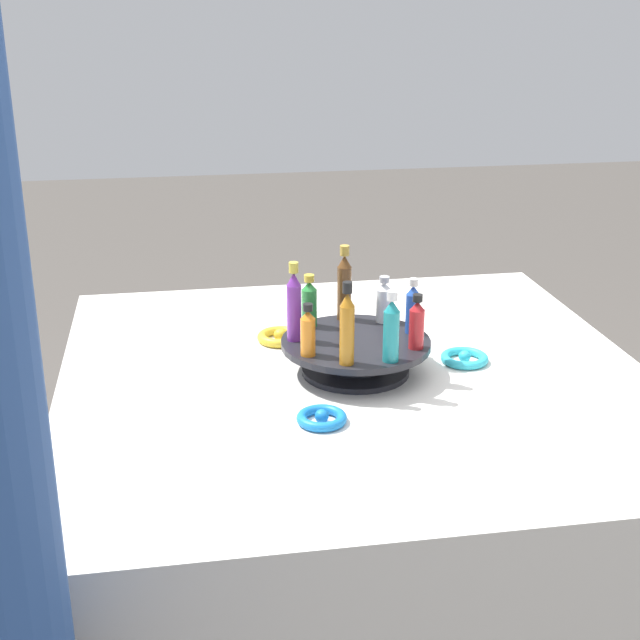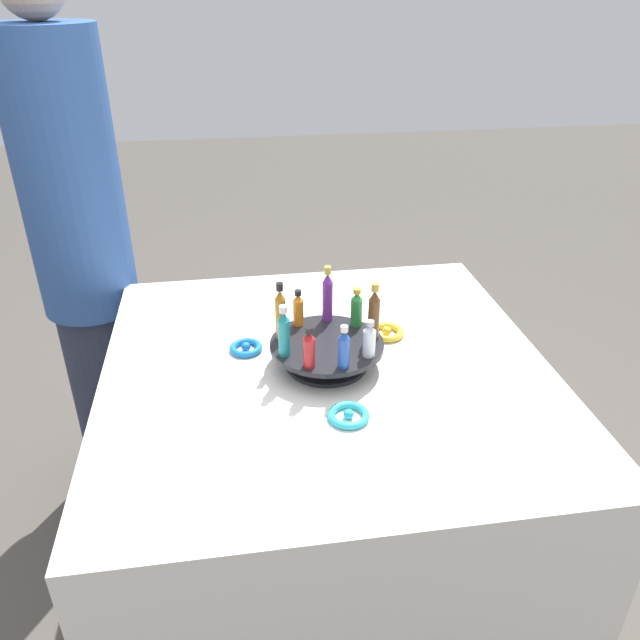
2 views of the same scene
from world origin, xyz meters
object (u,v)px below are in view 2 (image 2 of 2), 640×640
bottle_orange (298,309)px  ribbon_bow_blue (246,348)px  display_stand (327,351)px  bottle_red (309,349)px  bottle_teal (284,333)px  bottle_blue (344,348)px  ribbon_bow_teal (349,415)px  person_figure (86,263)px  bottle_clear (369,340)px  ribbon_bow_gold (387,332)px  bottle_brown (374,314)px  bottle_green (357,309)px  bottle_purple (328,296)px  bottle_amber (280,313)px

bottle_orange → ribbon_bow_blue: (-0.13, -0.00, -0.10)m
display_stand → bottle_red: 0.13m
bottle_teal → bottle_blue: (0.12, -0.07, -0.01)m
ribbon_bow_teal → person_figure: 1.04m
bottle_clear → ribbon_bow_gold: (0.09, 0.19, -0.10)m
bottle_brown → ribbon_bow_gold: 0.18m
display_stand → bottle_clear: 0.13m
bottle_blue → bottle_brown: bearing=50.0°
bottle_green → bottle_brown: bearing=-70.0°
bottle_red → ribbon_bow_gold: bearing=42.4°
bottle_brown → ribbon_bow_teal: 0.26m
bottle_orange → bottle_teal: bearing=-110.0°
bottle_purple → bottle_green: bearing=-30.0°
person_figure → ribbon_bow_gold: bearing=12.4°
ribbon_bow_gold → ribbon_bow_teal: size_ratio=1.01×
bottle_teal → ribbon_bow_gold: (0.28, 0.15, -0.11)m
bottle_purple → ribbon_bow_blue: size_ratio=1.77×
bottle_purple → ribbon_bow_gold: 0.20m
bottle_purple → bottle_blue: bearing=-90.0°
bottle_clear → bottle_amber: size_ratio=0.62×
bottle_blue → bottle_orange: bearing=110.0°
display_stand → bottle_blue: bottle_blue is taller
bottle_brown → bottle_purple: size_ratio=1.00×
ribbon_bow_gold → person_figure: (-0.82, 0.47, 0.05)m
bottle_clear → bottle_amber: bearing=150.0°
bottle_blue → bottle_clear: size_ratio=1.16×
bottle_teal → bottle_orange: size_ratio=1.34×
bottle_red → person_figure: 0.91m
bottle_clear → ribbon_bow_gold: 0.23m
bottle_clear → display_stand: bearing=140.0°
bottle_blue → ribbon_bow_teal: bottle_blue is taller
bottle_clear → ribbon_bow_gold: bearing=63.9°
bottle_red → bottle_orange: 0.19m
bottle_red → ribbon_bow_blue: (-0.13, 0.19, -0.10)m
bottle_green → ribbon_bow_blue: 0.29m
bottle_teal → bottle_red: bottle_teal is taller
bottle_teal → bottle_green: 0.22m
bottle_red → bottle_clear: size_ratio=1.11×
bottle_orange → ribbon_bow_teal: bearing=-77.6°
bottle_teal → ribbon_bow_gold: bottle_teal is taller
bottle_amber → ribbon_bow_teal: size_ratio=1.62×
ribbon_bow_blue → ribbon_bow_teal: size_ratio=0.92×
display_stand → person_figure: bearing=137.8°
bottle_orange → bottle_purple: bearing=10.0°
bottle_clear → bottle_brown: bearing=70.0°
display_stand → bottle_red: size_ratio=2.72×
bottle_brown → bottle_purple: (-0.09, 0.11, 0.00)m
bottle_blue → bottle_purple: bottle_purple is taller
bottle_teal → bottle_brown: bottle_brown is taller
ribbon_bow_gold → person_figure: bearing=150.3°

